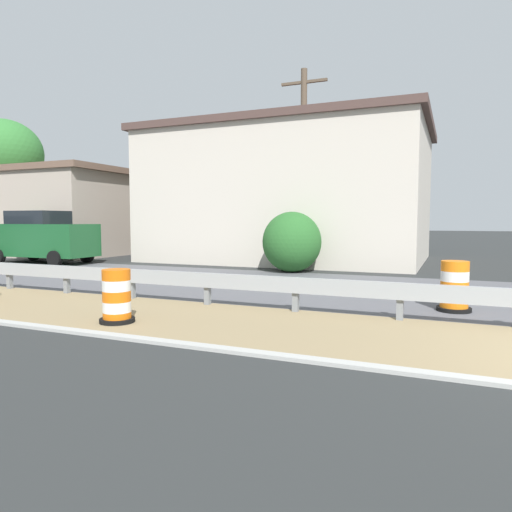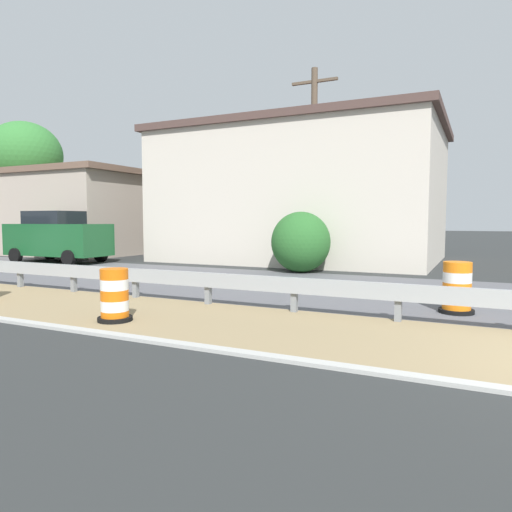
{
  "view_description": "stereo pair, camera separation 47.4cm",
  "coord_description": "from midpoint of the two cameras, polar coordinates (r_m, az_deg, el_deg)",
  "views": [
    {
      "loc": [
        -7.07,
        2.01,
        1.86
      ],
      "look_at": [
        2.11,
        5.91,
        1.08
      ],
      "focal_mm": 32.65,
      "sensor_mm": 36.0,
      "label": 1
    },
    {
      "loc": [
        -6.88,
        1.58,
        1.86
      ],
      "look_at": [
        2.11,
        5.91,
        1.08
      ],
      "focal_mm": 32.65,
      "sensor_mm": 36.0,
      "label": 2
    }
  ],
  "objects": [
    {
      "name": "tree_roadside",
      "position": [
        32.69,
        -26.14,
        11.01
      ],
      "size": [
        4.52,
        4.52,
        7.91
      ],
      "color": "#4C3D2D",
      "rests_on": "ground"
    },
    {
      "name": "utility_pole_near",
      "position": [
        18.32,
        7.84,
        10.95
      ],
      "size": [
        0.24,
        1.8,
        7.59
      ],
      "color": "brown",
      "rests_on": "ground"
    },
    {
      "name": "traffic_barrel_close",
      "position": [
        8.88,
        -15.47,
        -4.94
      ],
      "size": [
        0.63,
        0.63,
        0.97
      ],
      "color": "orange",
      "rests_on": "ground"
    },
    {
      "name": "roadside_shop_near",
      "position": [
        22.18,
        6.47,
        7.41
      ],
      "size": [
        9.02,
        12.42,
        6.02
      ],
      "color": "beige",
      "rests_on": "ground"
    },
    {
      "name": "traffic_barrel_nearest",
      "position": [
        10.22,
        24.63,
        -3.82
      ],
      "size": [
        0.68,
        0.68,
        1.03
      ],
      "color": "orange",
      "rests_on": "ground"
    },
    {
      "name": "bush_roadside",
      "position": [
        16.57,
        6.32,
        1.71
      ],
      "size": [
        2.1,
        2.1,
        2.15
      ],
      "primitive_type": "ellipsoid",
      "color": "#286028",
      "rests_on": "ground"
    },
    {
      "name": "roadside_shop_far",
      "position": [
        30.66,
        -24.41,
        4.82
      ],
      "size": [
        7.65,
        15.52,
        4.52
      ],
      "color": "#AD9E8E",
      "rests_on": "ground"
    },
    {
      "name": "car_mid_far_lane",
      "position": [
        22.06,
        -22.58,
        2.18
      ],
      "size": [
        2.15,
        4.74,
        2.25
      ],
      "rotation": [
        0.0,
        0.0,
        -1.54
      ],
      "color": "#195128",
      "rests_on": "ground"
    }
  ]
}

